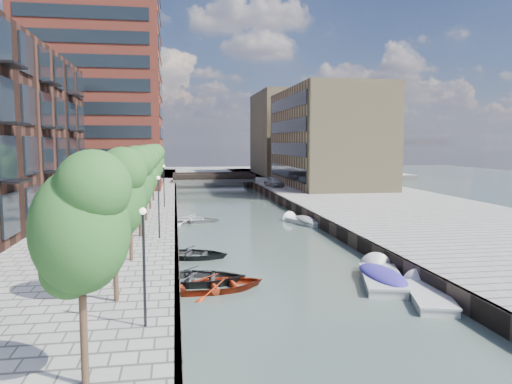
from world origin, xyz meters
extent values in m
plane|color=#38473F|center=(0.00, 40.00, 0.00)|extent=(300.00, 300.00, 0.00)
cube|color=gray|center=(16.00, 40.00, 0.50)|extent=(20.00, 140.00, 1.00)
cube|color=#332823|center=(-6.10, 40.00, 0.50)|extent=(0.25, 140.00, 1.00)
cube|color=#332823|center=(6.10, 40.00, 0.50)|extent=(0.25, 140.00, 1.00)
cube|color=gray|center=(0.00, 100.00, 0.50)|extent=(80.00, 40.00, 1.00)
cube|color=brown|center=(-17.00, 65.00, 16.00)|extent=(18.00, 18.00, 30.00)
cube|color=#8D7A56|center=(16.00, 62.00, 8.00)|extent=(12.00, 25.00, 14.00)
cube|color=#8D7A56|center=(16.00, 88.00, 9.00)|extent=(12.00, 20.00, 16.00)
cube|color=gray|center=(0.00, 72.00, 1.30)|extent=(13.00, 6.00, 0.60)
cube|color=#332823|center=(0.00, 69.20, 1.90)|extent=(13.00, 0.40, 0.80)
cube|color=#332823|center=(0.00, 74.80, 1.90)|extent=(13.00, 0.40, 0.80)
cylinder|color=#382619|center=(-8.50, 4.00, 2.60)|extent=(0.20, 0.20, 3.20)
ellipsoid|color=#1C491B|center=(-8.50, 4.00, 5.33)|extent=(2.50, 2.50, 3.25)
cylinder|color=#382619|center=(-8.50, 11.00, 2.60)|extent=(0.20, 0.20, 3.20)
ellipsoid|color=#1C491B|center=(-8.50, 11.00, 5.33)|extent=(2.50, 2.50, 3.25)
cylinder|color=#382619|center=(-8.50, 18.00, 2.60)|extent=(0.20, 0.20, 3.20)
ellipsoid|color=#1C491B|center=(-8.50, 18.00, 5.33)|extent=(2.50, 2.50, 3.25)
cylinder|color=#382619|center=(-8.50, 25.00, 2.60)|extent=(0.20, 0.20, 3.20)
ellipsoid|color=#1C491B|center=(-8.50, 25.00, 5.33)|extent=(2.50, 2.50, 3.25)
cylinder|color=#382619|center=(-8.50, 32.00, 2.60)|extent=(0.20, 0.20, 3.20)
ellipsoid|color=#1C491B|center=(-8.50, 32.00, 5.33)|extent=(2.50, 2.50, 3.25)
cylinder|color=#382619|center=(-8.50, 39.00, 2.60)|extent=(0.20, 0.20, 3.20)
ellipsoid|color=#1C491B|center=(-8.50, 39.00, 5.33)|extent=(2.50, 2.50, 3.25)
cylinder|color=#382619|center=(-8.50, 46.00, 2.60)|extent=(0.20, 0.20, 3.20)
ellipsoid|color=#1C491B|center=(-8.50, 46.00, 5.33)|extent=(2.50, 2.50, 3.25)
cylinder|color=black|center=(-7.20, 8.00, 3.00)|extent=(0.10, 0.10, 4.00)
sphere|color=#FFF2CC|center=(-7.20, 8.00, 5.00)|extent=(0.24, 0.24, 0.24)
cylinder|color=black|center=(-7.20, 24.00, 3.00)|extent=(0.10, 0.10, 4.00)
sphere|color=#FFF2CC|center=(-7.20, 24.00, 5.00)|extent=(0.24, 0.24, 0.24)
cylinder|color=black|center=(-7.20, 40.00, 3.00)|extent=(0.10, 0.10, 4.00)
sphere|color=#FFF2CC|center=(-7.20, 40.00, 5.00)|extent=(0.24, 0.24, 0.24)
imported|color=#242427|center=(-5.10, 16.41, 0.00)|extent=(5.53, 4.23, 1.07)
imported|color=maroon|center=(-4.01, 15.15, 0.00)|extent=(5.15, 4.11, 0.96)
imported|color=silver|center=(-4.45, 36.26, 0.00)|extent=(4.94, 3.65, 0.99)
imported|color=black|center=(-5.14, 22.27, 0.00)|extent=(5.29, 4.37, 0.95)
cube|color=#B2B3B1|center=(5.34, 11.75, 0.05)|extent=(2.77, 4.64, 0.62)
cube|color=#B2B3B1|center=(5.34, 11.75, 0.38)|extent=(2.86, 4.75, 0.09)
cone|color=#B2B3B1|center=(5.95, 13.84, 0.09)|extent=(1.79, 1.27, 1.61)
cube|color=#AEAFAD|center=(4.35, 14.75, 0.05)|extent=(3.19, 5.35, 0.71)
cube|color=#AEAFAD|center=(4.35, 14.75, 0.44)|extent=(3.30, 5.48, 0.11)
cone|color=#AEAFAD|center=(5.05, 17.17, 0.11)|extent=(2.06, 1.46, 1.86)
ellipsoid|color=navy|center=(4.35, 14.75, 0.49)|extent=(2.96, 4.90, 0.61)
cube|color=silver|center=(5.37, 34.00, 0.05)|extent=(3.00, 4.44, 0.59)
cube|color=silver|center=(5.37, 34.00, 0.36)|extent=(3.10, 4.55, 0.09)
cone|color=silver|center=(4.58, 35.93, 0.09)|extent=(1.73, 1.34, 1.54)
ellipsoid|color=slate|center=(5.37, 34.00, 0.41)|extent=(2.78, 4.07, 0.51)
imported|color=#AAADAF|center=(7.81, 60.54, 1.73)|extent=(2.53, 4.55, 1.46)
camera|label=1|loc=(-6.10, -8.99, 7.30)|focal=35.00mm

